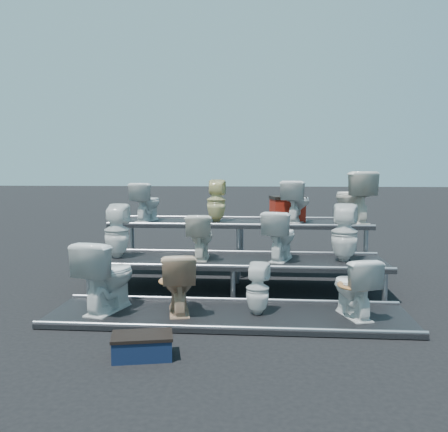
# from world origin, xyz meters

# --- Properties ---
(ground) EXTENTS (80.00, 80.00, 0.00)m
(ground) POSITION_xyz_m (0.00, 0.00, 0.00)
(ground) COLOR black
(ground) RESTS_ON ground
(tier_front) EXTENTS (4.20, 1.20, 0.06)m
(tier_front) POSITION_xyz_m (0.00, -1.30, 0.03)
(tier_front) COLOR black
(tier_front) RESTS_ON ground
(tier_mid) EXTENTS (4.20, 1.20, 0.46)m
(tier_mid) POSITION_xyz_m (0.00, 0.00, 0.23)
(tier_mid) COLOR black
(tier_mid) RESTS_ON ground
(tier_back) EXTENTS (4.20, 1.20, 0.86)m
(tier_back) POSITION_xyz_m (0.00, 1.30, 0.43)
(tier_back) COLOR black
(tier_back) RESTS_ON ground
(toilet_0) EXTENTS (0.67, 0.93, 0.85)m
(toilet_0) POSITION_xyz_m (-1.45, -1.30, 0.48)
(toilet_0) COLOR white
(toilet_0) RESTS_ON tier_front
(toilet_1) EXTENTS (0.53, 0.77, 0.71)m
(toilet_1) POSITION_xyz_m (-0.59, -1.30, 0.42)
(toilet_1) COLOR tan
(toilet_1) RESTS_ON tier_front
(toilet_2) EXTENTS (0.31, 0.32, 0.60)m
(toilet_2) POSITION_xyz_m (0.34, -1.30, 0.36)
(toilet_2) COLOR white
(toilet_2) RESTS_ON tier_front
(toilet_3) EXTENTS (0.57, 0.76, 0.69)m
(toilet_3) POSITION_xyz_m (1.44, -1.30, 0.41)
(toilet_3) COLOR white
(toilet_3) RESTS_ON tier_front
(toilet_4) EXTENTS (0.36, 0.37, 0.78)m
(toilet_4) POSITION_xyz_m (-1.72, 0.00, 0.85)
(toilet_4) COLOR white
(toilet_4) RESTS_ON tier_mid
(toilet_5) EXTENTS (0.37, 0.64, 0.65)m
(toilet_5) POSITION_xyz_m (-0.50, 0.00, 0.78)
(toilet_5) COLOR silver
(toilet_5) RESTS_ON tier_mid
(toilet_6) EXTENTS (0.57, 0.77, 0.70)m
(toilet_6) POSITION_xyz_m (0.63, 0.00, 0.81)
(toilet_6) COLOR white
(toilet_6) RESTS_ON tier_mid
(toilet_7) EXTENTS (0.43, 0.43, 0.80)m
(toilet_7) POSITION_xyz_m (1.52, 0.00, 0.86)
(toilet_7) COLOR white
(toilet_7) RESTS_ON tier_mid
(toilet_8) EXTENTS (0.50, 0.70, 0.65)m
(toilet_8) POSITION_xyz_m (-1.59, 1.30, 1.18)
(toilet_8) COLOR white
(toilet_8) RESTS_ON tier_back
(toilet_9) EXTENTS (0.32, 0.33, 0.70)m
(toilet_9) POSITION_xyz_m (-0.40, 1.30, 1.21)
(toilet_9) COLOR beige
(toilet_9) RESTS_ON tier_back
(toilet_10) EXTENTS (0.59, 0.77, 0.69)m
(toilet_10) POSITION_xyz_m (0.94, 1.30, 1.21)
(toilet_10) COLOR white
(toilet_10) RESTS_ON tier_back
(toilet_11) EXTENTS (0.72, 0.93, 0.84)m
(toilet_11) POSITION_xyz_m (1.84, 1.30, 1.28)
(toilet_11) COLOR silver
(toilet_11) RESTS_ON tier_back
(red_crate) EXTENTS (0.60, 0.52, 0.37)m
(red_crate) POSITION_xyz_m (0.79, 1.43, 1.05)
(red_crate) COLOR maroon
(red_crate) RESTS_ON tier_back
(step_stool) EXTENTS (0.60, 0.44, 0.19)m
(step_stool) POSITION_xyz_m (-0.71, -2.59, 0.10)
(step_stool) COLOR #0E1A35
(step_stool) RESTS_ON ground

